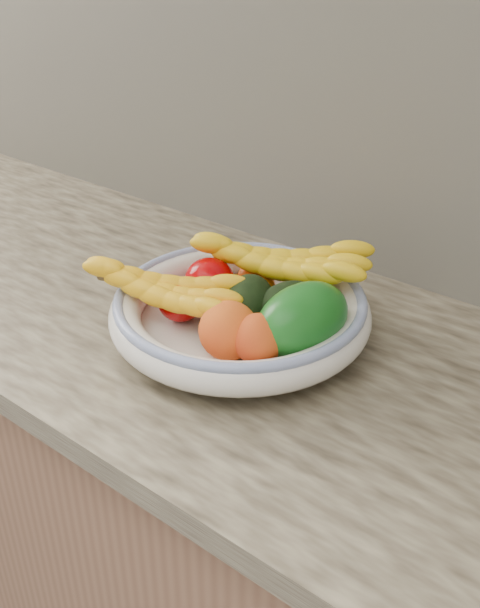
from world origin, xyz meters
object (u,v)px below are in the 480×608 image
Objects in this scene: fruit_bowl at (240,311)px; banana_bunch_back at (278,266)px; green_mango at (302,320)px; banana_bunch_front at (162,293)px.

banana_bunch_back is at bearing 87.59° from fruit_bowl.
banana_bunch_front is (-0.20, -0.07, 0.01)m from green_mango.
fruit_bowl is 0.10m from banana_bunch_back.
green_mango is at bearing -1.46° from banana_bunch_front.
green_mango is at bearing -62.19° from banana_bunch_back.
banana_bunch_front reaches higher than fruit_bowl.
fruit_bowl is 0.12m from green_mango.
fruit_bowl is 2.56× the size of green_mango.
fruit_bowl is at bearing -113.59° from banana_bunch_back.
banana_bunch_back reaches higher than banana_bunch_front.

